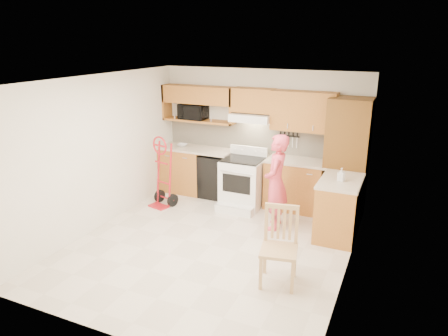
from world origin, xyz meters
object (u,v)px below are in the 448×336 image
Objects in this scene: microwave at (193,112)px; dining_chair at (279,248)px; range at (242,179)px; person at (276,182)px; hand_truck at (161,175)px.

dining_chair is (2.61, -2.65, -1.13)m from microwave.
person is (0.83, -0.59, 0.25)m from range.
hand_truck is at bearing -96.63° from microwave.
range is at bearing 111.53° from dining_chair.
microwave is 1.47m from hand_truck.
person is at bearing -35.14° from range.
hand_truck reaches higher than range.
range is 1.07× the size of dining_chair.
hand_truck is at bearing 138.83° from dining_chair.
dining_chair is (0.54, -1.58, -0.29)m from person.
microwave is 1.72m from range.
microwave is 2.48m from person.
range is 0.69× the size of person.
microwave is 0.45× the size of hand_truck.
microwave is 0.34× the size of person.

